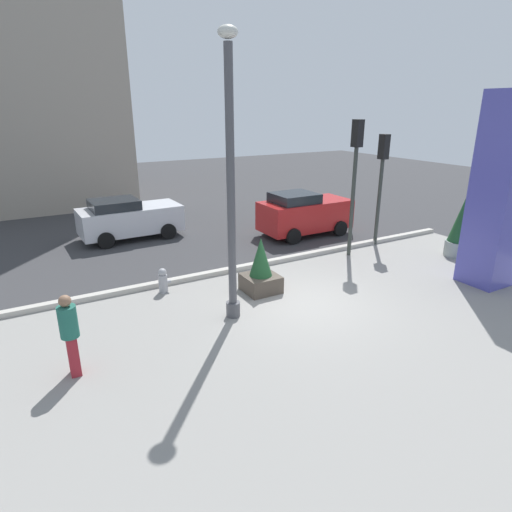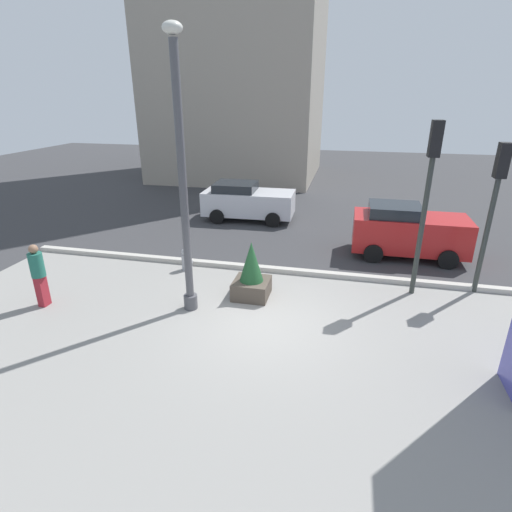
% 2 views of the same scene
% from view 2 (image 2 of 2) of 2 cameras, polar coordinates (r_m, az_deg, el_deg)
% --- Properties ---
extents(ground_plane, '(60.00, 60.00, 0.00)m').
position_cam_2_polar(ground_plane, '(13.98, 4.56, -0.90)').
color(ground_plane, '#38383A').
extents(plaza_pavement, '(18.00, 10.00, 0.02)m').
position_cam_2_polar(plaza_pavement, '(8.84, -1.55, -15.75)').
color(plaza_pavement, gray).
rests_on(plaza_pavement, ground_plane).
extents(curb_strip, '(18.00, 0.24, 0.16)m').
position_cam_2_polar(curb_strip, '(13.14, 3.99, -2.03)').
color(curb_strip, '#B7B2A8').
rests_on(curb_strip, ground_plane).
extents(lamp_post, '(0.44, 0.44, 6.80)m').
position_cam_2_polar(lamp_post, '(10.03, -10.19, 9.58)').
color(lamp_post, '#4C4C51').
rests_on(lamp_post, ground_plane).
extents(potted_plant_near_left, '(0.99, 0.99, 1.65)m').
position_cam_2_polar(potted_plant_near_left, '(11.37, -0.64, -2.72)').
color(potted_plant_near_left, '#4C4238').
rests_on(potted_plant_near_left, ground_plane).
extents(fire_hydrant, '(0.36, 0.26, 0.75)m').
position_cam_2_polar(fire_hydrant, '(13.40, -9.81, -0.49)').
color(fire_hydrant, '#99999E').
rests_on(fire_hydrant, ground_plane).
extents(traffic_light_far_side, '(0.28, 0.42, 4.23)m').
position_cam_2_polar(traffic_light_far_side, '(12.67, 30.45, 7.37)').
color(traffic_light_far_side, '#333833').
rests_on(traffic_light_far_side, ground_plane).
extents(traffic_light_corner, '(0.28, 0.42, 4.78)m').
position_cam_2_polar(traffic_light_corner, '(11.70, 23.03, 9.44)').
color(traffic_light_corner, '#333833').
rests_on(traffic_light_corner, ground_plane).
extents(car_intersection, '(3.83, 2.00, 1.84)m').
position_cam_2_polar(car_intersection, '(15.16, 20.46, 3.32)').
color(car_intersection, red).
rests_on(car_intersection, ground_plane).
extents(car_passing_lane, '(4.07, 2.12, 1.67)m').
position_cam_2_polar(car_passing_lane, '(18.56, -1.23, 7.70)').
color(car_passing_lane, silver).
rests_on(car_passing_lane, ground_plane).
extents(pedestrian_on_sidewalk, '(0.36, 0.36, 1.76)m').
position_cam_2_polar(pedestrian_on_sidewalk, '(12.21, -28.18, -2.03)').
color(pedestrian_on_sidewalk, maroon).
rests_on(pedestrian_on_sidewalk, ground_plane).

